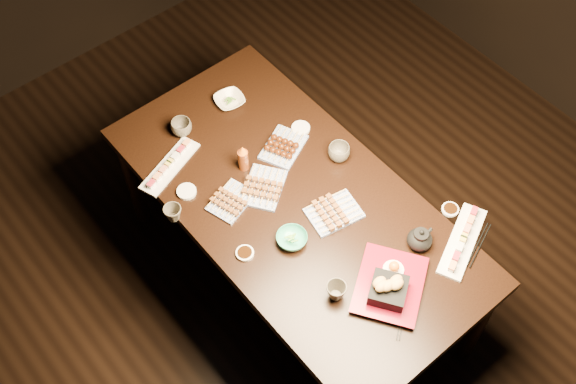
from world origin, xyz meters
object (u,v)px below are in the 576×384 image
object	(u,v)px
dining_table	(295,245)
edamame_bowl_cream	(229,101)
tempura_tray	(391,280)
teacup_far_left	(173,213)
condiment_bottle	(243,157)
sushi_platter_far	(170,164)
teapot	(420,238)
yakitori_plate_left	(231,199)
teacup_mid_right	(339,152)
teacup_far_right	(182,128)
teacup_near_left	(336,291)
sushi_platter_near	(463,239)
edamame_bowl_green	(292,239)
yakitori_plate_right	(334,210)
yakitori_plate_center	(264,185)

from	to	relation	value
dining_table	edamame_bowl_cream	size ratio (longest dim) A/B	12.84
tempura_tray	teacup_far_left	bearing A→B (deg)	86.40
dining_table	condiment_bottle	bearing A→B (deg)	86.57
dining_table	sushi_platter_far	world-z (taller)	sushi_platter_far
dining_table	teapot	xyz separation A→B (m)	(0.26, -0.50, 0.43)
dining_table	yakitori_plate_left	xyz separation A→B (m)	(-0.22, 0.18, 0.40)
teacup_mid_right	teacup_far_right	xyz separation A→B (m)	(-0.47, 0.58, -0.00)
tempura_tray	teacup_far_right	world-z (taller)	tempura_tray
teacup_near_left	teacup_mid_right	world-z (taller)	same
teacup_mid_right	teacup_far_right	distance (m)	0.75
teacup_far_left	teacup_near_left	bearing A→B (deg)	-68.25
teacup_mid_right	teacup_far_left	distance (m)	0.80
sushi_platter_near	tempura_tray	xyz separation A→B (m)	(-0.39, 0.05, 0.04)
tempura_tray	edamame_bowl_green	bearing A→B (deg)	78.12
sushi_platter_far	teacup_far_right	distance (m)	0.21
yakitori_plate_right	teapot	bearing A→B (deg)	-52.71
yakitori_plate_right	teacup_far_right	world-z (taller)	teacup_far_right
edamame_bowl_cream	yakitori_plate_center	bearing A→B (deg)	-110.73
teacup_near_left	condiment_bottle	distance (m)	0.76
yakitori_plate_right	teacup_far_right	bearing A→B (deg)	117.81
teacup_mid_right	condiment_bottle	size ratio (longest dim) A/B	0.68
yakitori_plate_right	teacup_far_left	distance (m)	0.70
teapot	teacup_near_left	bearing A→B (deg)	173.17
yakitori_plate_center	teapot	world-z (taller)	teapot
edamame_bowl_cream	teapot	xyz separation A→B (m)	(0.13, -1.15, 0.04)
yakitori_plate_left	edamame_bowl_green	world-z (taller)	yakitori_plate_left
sushi_platter_far	edamame_bowl_green	bearing A→B (deg)	85.62
yakitori_plate_left	edamame_bowl_cream	bearing A→B (deg)	37.15
sushi_platter_near	yakitori_plate_left	xyz separation A→B (m)	(-0.63, 0.79, 0.00)
teacup_far_right	teapot	size ratio (longest dim) A/B	0.77
tempura_tray	teapot	distance (m)	0.24
yakitori_plate_center	yakitori_plate_right	xyz separation A→B (m)	(0.15, -0.30, -0.00)
yakitori_plate_right	edamame_bowl_green	distance (m)	0.23
tempura_tray	teacup_far_right	xyz separation A→B (m)	(-0.18, 1.21, -0.02)
yakitori_plate_left	teapot	bearing A→B (deg)	-71.33
teacup_mid_right	teacup_far_right	size ratio (longest dim) A/B	1.02
yakitori_plate_right	edamame_bowl_green	world-z (taller)	yakitori_plate_right
sushi_platter_near	teacup_mid_right	size ratio (longest dim) A/B	3.77
yakitori_plate_left	edamame_bowl_cream	xyz separation A→B (m)	(0.35, 0.47, -0.01)
sushi_platter_far	tempura_tray	xyz separation A→B (m)	(0.34, -1.08, 0.04)
yakitori_plate_left	condiment_bottle	world-z (taller)	condiment_bottle
dining_table	teapot	size ratio (longest dim) A/B	14.03
sushi_platter_far	yakitori_plate_right	bearing A→B (deg)	101.98
sushi_platter_near	yakitori_plate_left	distance (m)	1.01
yakitori_plate_right	teacup_far_right	size ratio (longest dim) A/B	2.29
sushi_platter_far	tempura_tray	size ratio (longest dim) A/B	1.04
dining_table	teacup_near_left	size ratio (longest dim) A/B	21.31
yakitori_plate_left	teacup_near_left	xyz separation A→B (m)	(0.05, -0.63, 0.01)
sushi_platter_far	teacup_mid_right	world-z (taller)	teacup_mid_right
dining_table	teacup_far_left	distance (m)	0.67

